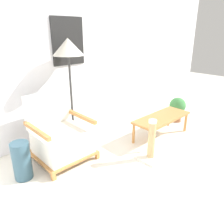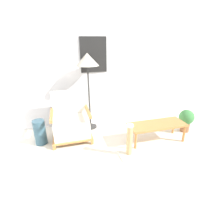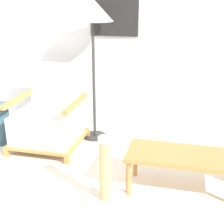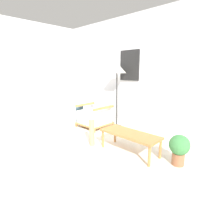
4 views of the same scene
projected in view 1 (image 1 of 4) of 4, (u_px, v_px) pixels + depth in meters
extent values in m
plane|color=silver|center=(176.00, 180.00, 2.67)|extent=(14.00, 14.00, 0.00)
cube|color=silver|center=(74.00, 54.00, 3.58)|extent=(8.00, 0.06, 2.70)
cube|color=black|center=(68.00, 41.00, 3.39)|extent=(0.56, 0.02, 0.72)
cube|color=#B2753D|center=(54.00, 177.00, 2.65)|extent=(0.05, 0.05, 0.08)
cube|color=#B2753D|center=(97.00, 156.00, 3.09)|extent=(0.05, 0.05, 0.08)
cube|color=#B2753D|center=(30.00, 155.00, 3.10)|extent=(0.05, 0.05, 0.08)
cube|color=#B2753D|center=(71.00, 140.00, 3.55)|extent=(0.05, 0.05, 0.08)
cube|color=#B2753D|center=(63.00, 152.00, 3.08)|extent=(0.74, 0.72, 0.03)
cube|color=silver|center=(63.00, 142.00, 3.01)|extent=(0.66, 0.62, 0.31)
cube|color=silver|center=(48.00, 109.00, 3.10)|extent=(0.66, 0.08, 0.48)
cube|color=#B2753D|center=(36.00, 130.00, 2.70)|extent=(0.05, 0.66, 0.05)
cube|color=#B2753D|center=(81.00, 116.00, 3.14)|extent=(0.05, 0.66, 0.05)
cylinder|color=#2D2D2D|center=(74.00, 139.00, 3.64)|extent=(0.28, 0.28, 0.03)
cylinder|color=#2D2D2D|center=(72.00, 100.00, 3.40)|extent=(0.03, 0.03, 1.34)
cone|color=#B2AD9E|center=(68.00, 47.00, 3.12)|extent=(0.46, 0.46, 0.24)
cube|color=#B2753D|center=(162.00, 118.00, 3.62)|extent=(1.09, 0.42, 0.04)
cylinder|color=#B2753D|center=(151.00, 141.00, 3.24)|extent=(0.04, 0.04, 0.33)
cylinder|color=#B2753D|center=(185.00, 122.00, 3.89)|extent=(0.04, 0.04, 0.33)
cylinder|color=#B2753D|center=(134.00, 134.00, 3.48)|extent=(0.04, 0.04, 0.33)
cylinder|color=#B2753D|center=(169.00, 117.00, 4.13)|extent=(0.04, 0.04, 0.33)
cylinder|color=#2D4C5B|center=(22.00, 161.00, 2.62)|extent=(0.22, 0.22, 0.48)
cylinder|color=#935B3D|center=(176.00, 116.00, 4.35)|extent=(0.19, 0.19, 0.20)
sphere|color=#3D7F42|center=(178.00, 105.00, 4.27)|extent=(0.32, 0.32, 0.32)
cube|color=beige|center=(150.00, 157.00, 3.10)|extent=(0.33, 0.33, 0.03)
cylinder|color=tan|center=(151.00, 140.00, 3.01)|extent=(0.10, 0.10, 0.52)
cylinder|color=beige|center=(153.00, 121.00, 2.91)|extent=(0.11, 0.11, 0.04)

